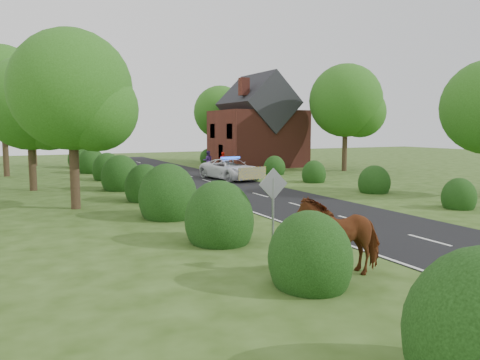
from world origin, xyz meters
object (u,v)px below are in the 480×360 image
cow (339,240)px  pedestrian_red (223,161)px  police_van (231,169)px  road_sign (273,195)px  pedestrian_purple (208,161)px

cow → pedestrian_red: 30.02m
police_van → cow: bearing=-115.3°
road_sign → police_van: 19.41m
cow → pedestrian_red: cow is taller
road_sign → pedestrian_purple: (8.22, 25.66, -0.77)m
police_van → pedestrian_purple: bearing=72.6°
cow → police_van: 22.52m
pedestrian_purple → pedestrian_red: bearing=176.8°
road_sign → police_van: bearing=69.1°
pedestrian_purple → road_sign: bearing=90.5°
pedestrian_red → pedestrian_purple: size_ratio=0.94×
road_sign → pedestrian_purple: bearing=72.2°
road_sign → pedestrian_red: road_sign is taller
pedestrian_purple → police_van: bearing=98.6°
road_sign → pedestrian_purple: road_sign is taller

